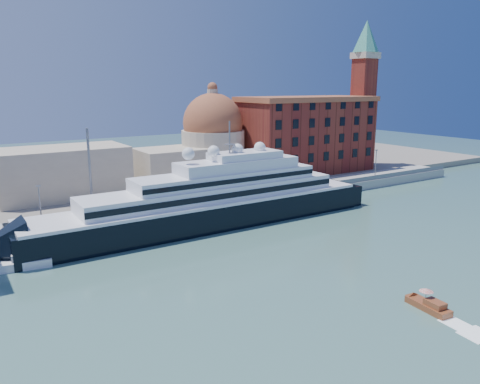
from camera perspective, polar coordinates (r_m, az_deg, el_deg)
ground at (r=78.95m, az=3.81°, el=-8.32°), size 400.00×400.00×0.00m
quay at (r=106.42m, az=-7.14°, el=-2.08°), size 180.00×10.00×2.50m
land at (r=143.67m, az=-14.28°, el=1.42°), size 260.00×72.00×2.00m
quay_fence at (r=102.04m, az=-6.07°, el=-1.62°), size 180.00×0.10×1.20m
superyacht at (r=95.28m, az=-5.34°, el=-1.89°), size 83.85×11.62×25.06m
service_barge at (r=83.42m, az=-25.84°, el=-7.90°), size 12.13×5.59×2.63m
water_taxi at (r=67.01m, az=22.08°, el=-12.65°), size 2.60×6.26×2.89m
warehouse at (r=147.53m, az=8.14°, el=7.01°), size 43.00×19.00×23.25m
campanile at (r=163.53m, az=14.85°, el=12.53°), size 8.40×8.40×47.00m
church at (r=128.33m, az=-9.32°, el=4.81°), size 66.00×18.00×25.50m
lamp_posts at (r=98.26m, az=-13.50°, el=1.56°), size 120.80×2.40×18.00m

